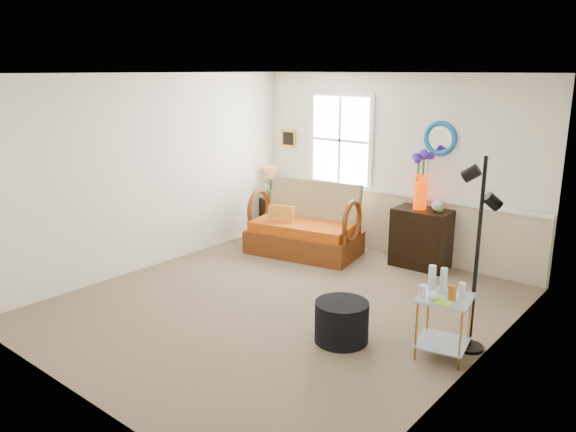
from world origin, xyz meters
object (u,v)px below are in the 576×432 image
Objects in this scene: cabinet at (422,238)px; ottoman at (342,322)px; loveseat at (304,220)px; lamp_stand at (272,215)px; side_table at (443,327)px; floor_lamp at (477,256)px.

ottoman is (0.41, -2.54, -0.20)m from cabinet.
lamp_stand is (-1.10, 0.54, -0.23)m from loveseat.
lamp_stand is 0.96× the size of side_table.
lamp_stand is at bearing 178.40° from cabinet.
loveseat is at bearing 135.66° from ottoman.
ottoman is (2.00, -1.95, -0.31)m from loveseat.
floor_lamp is at bearing -34.05° from loveseat.
floor_lamp is (3.05, -1.29, 0.43)m from loveseat.
cabinet is at bearing 99.21° from ottoman.
loveseat is 0.83× the size of floor_lamp.
side_table reaches higher than lamp_stand.
cabinet reaches higher than ottoman.
lamp_stand is 3.97m from ottoman.
loveseat is at bearing -26.24° from lamp_stand.
loveseat is 1.25m from lamp_stand.
lamp_stand is 0.30× the size of floor_lamp.
cabinet is (1.58, 0.59, -0.11)m from loveseat.
ottoman is at bearing -55.46° from loveseat.
cabinet is 0.43× the size of floor_lamp.
floor_lamp reaches higher than side_table.
lamp_stand reaches higher than ottoman.
floor_lamp is (1.47, -1.88, 0.54)m from cabinet.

